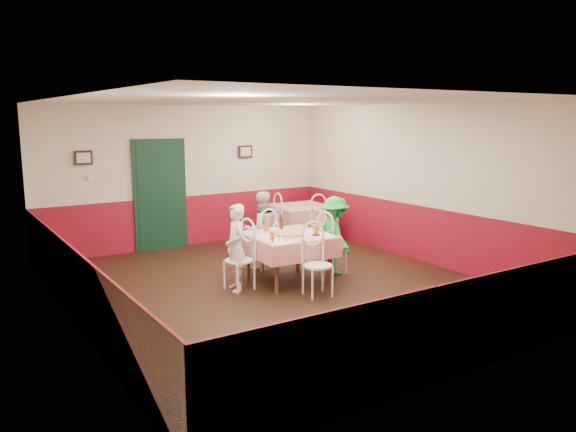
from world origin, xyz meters
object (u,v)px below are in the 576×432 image
diner_left (236,248)px  beer_bottle (281,222)px  chair_right (332,247)px  wallet (316,235)px  chair_second_a (270,224)px  chair_near (318,266)px  diner_right (335,235)px  glass_b (316,230)px  chair_left (239,260)px  chair_far (263,243)px  pizza (290,234)px  glass_c (267,227)px  main_table (288,258)px  glass_a (272,236)px  chair_second_b (323,226)px  second_table (301,224)px  diner_far (261,230)px

diner_left → beer_bottle: bearing=119.6°
chair_right → wallet: bearing=109.0°
chair_second_a → diner_left: 2.97m
chair_near → diner_right: bearing=50.7°
chair_right → beer_bottle: bearing=48.8°
glass_b → chair_left: bearing=166.5°
chair_far → beer_bottle: size_ratio=4.07×
chair_right → pizza: (-0.85, -0.00, 0.32)m
glass_c → beer_bottle: size_ratio=0.66×
diner_left → diner_right: diner_left is taller
chair_left → wallet: chair_left is taller
glass_c → chair_right: bearing=-23.2°
chair_far → main_table: bearing=80.2°
chair_left → glass_c: glass_c is taller
chair_second_a → glass_a: chair_second_a is taller
chair_right → chair_second_b: same height
second_table → glass_a: bearing=-131.8°
pizza → diner_right: bearing=0.1°
chair_right → chair_far: bearing=32.9°
chair_left → pizza: chair_left is taller
chair_far → chair_right: bearing=125.2°
chair_left → diner_left: (-0.05, 0.00, 0.20)m
chair_second_a → diner_left: (-1.95, -2.23, 0.20)m
chair_right → diner_right: (0.05, -0.00, 0.20)m
diner_far → diner_right: bearing=140.6°
main_table → chair_far: 0.85m
chair_far → pizza: bearing=80.3°
chair_right → chair_second_b: (0.96, 1.56, 0.00)m
chair_right → pizza: bearing=80.8°
chair_right → wallet: (-0.55, -0.30, 0.32)m
chair_far → diner_far: size_ratio=0.68×
chair_second_a → wallet: bearing=-11.5°
wallet → diner_right: diner_right is taller
chair_right → glass_b: size_ratio=5.92×
chair_right → chair_second_a: bearing=-14.5°
diner_right → chair_left: bearing=97.5°
glass_c → diner_left: 0.84m
chair_second_b → chair_near: bearing=-123.2°
beer_bottle → diner_right: diner_right is taller
chair_right → chair_near: same height
chair_right → chair_far: same height
chair_right → diner_right: size_ratio=0.70×
glass_c → beer_bottle: (0.28, 0.01, 0.04)m
chair_second_b → wallet: 2.41m
diner_left → diner_far: 1.27m
diner_far → main_table: bearing=95.6°
glass_b → diner_right: (0.54, 0.21, -0.19)m
pizza → diner_far: diner_far is taller
chair_right → glass_a: chair_right is taller
glass_b → diner_left: bearing=167.0°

